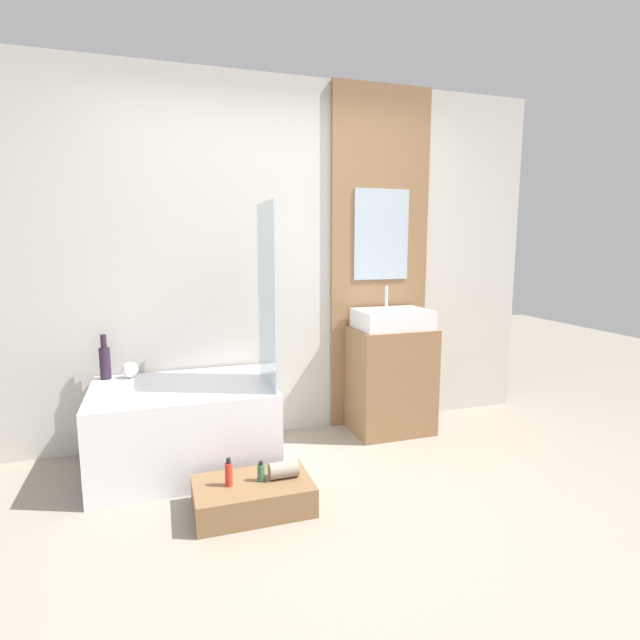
% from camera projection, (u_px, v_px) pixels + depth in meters
% --- Properties ---
extents(ground_plane, '(12.00, 12.00, 0.00)m').
position_uv_depth(ground_plane, '(355.00, 546.00, 2.40)').
color(ground_plane, gray).
extents(wall_tiled_back, '(4.20, 0.06, 2.60)m').
position_uv_depth(wall_tiled_back, '(276.00, 261.00, 3.67)').
color(wall_tiled_back, beige).
rests_on(wall_tiled_back, ground_plane).
extents(wall_wood_accent, '(0.80, 0.04, 2.60)m').
position_uv_depth(wall_wood_accent, '(380.00, 259.00, 3.88)').
color(wall_wood_accent, '#8E6642').
rests_on(wall_wood_accent, ground_plane).
extents(bathtub, '(1.11, 0.80, 0.55)m').
position_uv_depth(bathtub, '(184.00, 426.00, 3.19)').
color(bathtub, white).
rests_on(bathtub, ground_plane).
extents(glass_shower_screen, '(0.01, 0.49, 1.14)m').
position_uv_depth(glass_shower_screen, '(267.00, 295.00, 3.10)').
color(glass_shower_screen, silver).
rests_on(glass_shower_screen, bathtub).
extents(wooden_step_bench, '(0.63, 0.39, 0.16)m').
position_uv_depth(wooden_step_bench, '(253.00, 496.00, 2.71)').
color(wooden_step_bench, olive).
rests_on(wooden_step_bench, ground_plane).
extents(vanity_cabinet, '(0.59, 0.43, 0.80)m').
position_uv_depth(vanity_cabinet, '(391.00, 380.00, 3.80)').
color(vanity_cabinet, '#8E6642').
rests_on(vanity_cabinet, ground_plane).
extents(sink, '(0.53, 0.39, 0.31)m').
position_uv_depth(sink, '(392.00, 319.00, 3.72)').
color(sink, white).
rests_on(sink, vanity_cabinet).
extents(vase_tall_dark, '(0.07, 0.07, 0.30)m').
position_uv_depth(vase_tall_dark, '(105.00, 361.00, 3.28)').
color(vase_tall_dark, '#2D1E33').
rests_on(vase_tall_dark, bathtub).
extents(vase_round_light, '(0.11, 0.11, 0.11)m').
position_uv_depth(vase_round_light, '(130.00, 370.00, 3.32)').
color(vase_round_light, white).
rests_on(vase_round_light, bathtub).
extents(bottle_soap_primary, '(0.04, 0.04, 0.15)m').
position_uv_depth(bottle_soap_primary, '(229.00, 473.00, 2.65)').
color(bottle_soap_primary, red).
rests_on(bottle_soap_primary, wooden_step_bench).
extents(bottle_soap_secondary, '(0.04, 0.04, 0.11)m').
position_uv_depth(bottle_soap_secondary, '(261.00, 472.00, 2.70)').
color(bottle_soap_secondary, '#38704C').
rests_on(bottle_soap_secondary, wooden_step_bench).
extents(towel_roll, '(0.16, 0.09, 0.09)m').
position_uv_depth(towel_roll, '(284.00, 470.00, 2.74)').
color(towel_roll, gray).
rests_on(towel_roll, wooden_step_bench).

